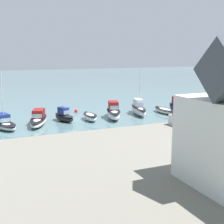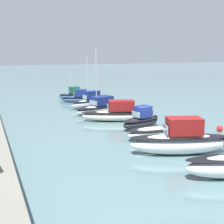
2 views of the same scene
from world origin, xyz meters
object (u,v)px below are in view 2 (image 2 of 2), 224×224
moored_boat_4 (152,133)px  moored_boat_9 (80,98)px  mooring_buoy_1 (220,128)px  moored_boat_6 (119,113)px  moored_boat_3 (180,140)px  moored_boat_10 (73,94)px  moored_boat_7 (100,107)px  moored_boat_5 (141,120)px  moored_boat_8 (91,101)px

moored_boat_4 → moored_boat_9: bearing=2.6°
mooring_buoy_1 → moored_boat_6: bearing=41.4°
moored_boat_9 → mooring_buoy_1: (-23.44, -7.76, -0.40)m
moored_boat_3 → moored_boat_10: 31.83m
mooring_buoy_1 → moored_boat_3: bearing=118.8°
moored_boat_7 → moored_boat_3: bearing=161.7°
moored_boat_4 → moored_boat_6: bearing=0.6°
moored_boat_5 → moored_boat_7: 9.87m
moored_boat_3 → moored_boat_8: size_ratio=1.08×
moored_boat_10 → moored_boat_7: bearing=-174.9°
moored_boat_5 → moored_boat_9: (19.24, 0.94, -0.15)m
moored_boat_3 → moored_boat_8: moored_boat_8 is taller
moored_boat_6 → moored_boat_8: 9.61m
moored_boat_9 → mooring_buoy_1: size_ratio=9.69×
moored_boat_5 → moored_boat_10: 23.32m
moored_boat_6 → mooring_buoy_1: (-8.55, -7.52, -0.56)m
moored_boat_7 → moored_boat_10: moored_boat_7 is taller
moored_boat_4 → mooring_buoy_1: size_ratio=8.04×
moored_boat_6 → moored_boat_8: moored_boat_8 is taller
moored_boat_4 → moored_boat_3: bearing=-177.5°
moored_boat_9 → moored_boat_10: size_ratio=1.09×
moored_boat_7 → moored_boat_9: moored_boat_7 is taller
moored_boat_4 → moored_boat_5: 4.33m
moored_boat_4 → moored_boat_9: 23.44m
mooring_buoy_1 → moored_boat_9: bearing=18.3°
moored_boat_3 → moored_boat_5: (8.53, -1.08, -0.23)m
moored_boat_4 → moored_boat_10: 27.50m
moored_boat_4 → moored_boat_7: moored_boat_7 is taller
moored_boat_10 → mooring_buoy_1: moored_boat_10 is taller
moored_boat_6 → moored_boat_9: size_ratio=1.46×
moored_boat_3 → moored_boat_7: bearing=17.9°
moored_boat_3 → moored_boat_5: size_ratio=1.58×
moored_boat_7 → moored_boat_10: bearing=-18.1°
moored_boat_5 → moored_boat_9: size_ratio=0.86×
moored_boat_6 → moored_boat_8: size_ratio=1.16×
moored_boat_4 → moored_boat_6: moored_boat_6 is taller
moored_boat_3 → moored_boat_9: bearing=18.0°
moored_boat_3 → moored_boat_6: moored_boat_3 is taller
moored_boat_7 → moored_boat_8: bearing=-18.5°
moored_boat_7 → moored_boat_6: bearing=164.7°
moored_boat_8 → moored_boat_10: (9.34, 0.01, -0.15)m
moored_boat_4 → moored_boat_8: bearing=2.4°
moored_boat_6 → moored_boat_10: (18.95, 0.21, -0.14)m
moored_boat_10 → moored_boat_5: bearing=-172.5°
moored_boat_8 → moored_boat_9: moored_boat_8 is taller
moored_boat_3 → moored_boat_10: (31.83, -0.16, -0.36)m
moored_boat_5 → moored_boat_10: bearing=-15.4°
moored_boat_9 → mooring_buoy_1: moored_boat_9 is taller
moored_boat_10 → moored_boat_6: bearing=-174.2°
moored_boat_5 → mooring_buoy_1: size_ratio=8.30×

